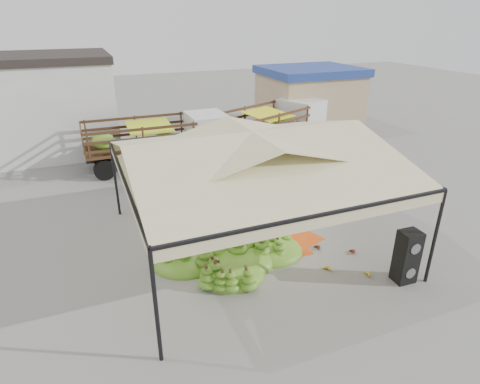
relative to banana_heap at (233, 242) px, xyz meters
name	(u,v)px	position (x,y,z in m)	size (l,w,h in m)	color
ground	(251,243)	(0.91, 0.60, -0.56)	(90.00, 90.00, 0.00)	slate
canopy_tent	(252,153)	(0.91, 0.60, 2.74)	(8.10, 8.10, 4.00)	black
building_tan	(309,97)	(10.91, 13.60, 1.52)	(6.30, 5.30, 4.10)	tan
tarp_left	(239,240)	(0.61, 0.91, -0.55)	(3.85, 3.67, 0.01)	#D25413
tarp_right	(246,235)	(0.95, 1.14, -0.55)	(3.93, 4.12, 0.01)	#D65214
banana_heap	(233,242)	(0.00, 0.00, 0.00)	(5.19, 4.26, 1.11)	#407819
hand_yellow_a	(366,273)	(3.40, -2.51, -0.47)	(0.40, 0.32, 0.18)	gold
hand_yellow_b	(326,269)	(2.42, -1.84, -0.47)	(0.40, 0.33, 0.18)	gold
hand_red_a	(351,251)	(3.74, -1.29, -0.47)	(0.38, 0.31, 0.17)	maroon
hand_red_b	(315,247)	(2.78, -0.62, -0.46)	(0.41, 0.33, 0.19)	#502412
hand_green	(287,251)	(1.75, -0.48, -0.46)	(0.41, 0.33, 0.18)	#4E7518
hanging_bunches	(239,176)	(0.44, 0.54, 2.06)	(1.74, 0.24, 0.20)	#477418
speaker_stack	(407,257)	(4.30, -3.10, 0.28)	(0.62, 0.55, 1.66)	black
banana_leaves	(165,249)	(-1.97, 1.35, -0.56)	(0.96, 1.36, 3.70)	#387B20
vendor	(240,163)	(2.76, 6.16, 0.29)	(0.62, 0.41, 1.70)	gray
truck_left	(164,136)	(-0.11, 9.74, 0.99)	(7.30, 2.58, 2.51)	#462A17
truck_right	(276,122)	(6.56, 10.04, 1.03)	(7.87, 5.28, 2.57)	#52311B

